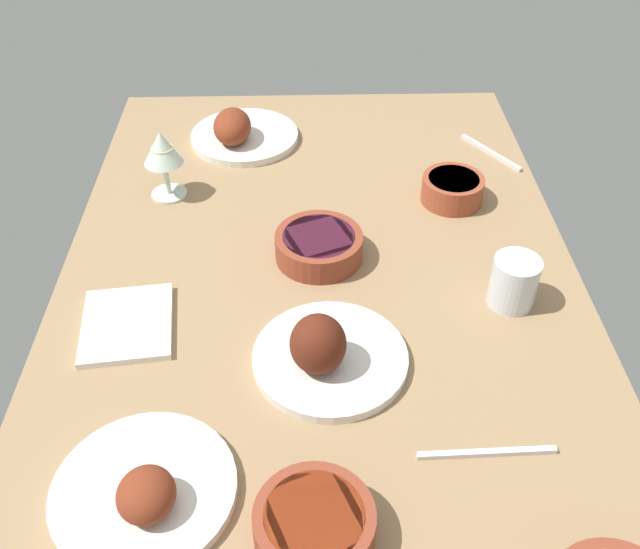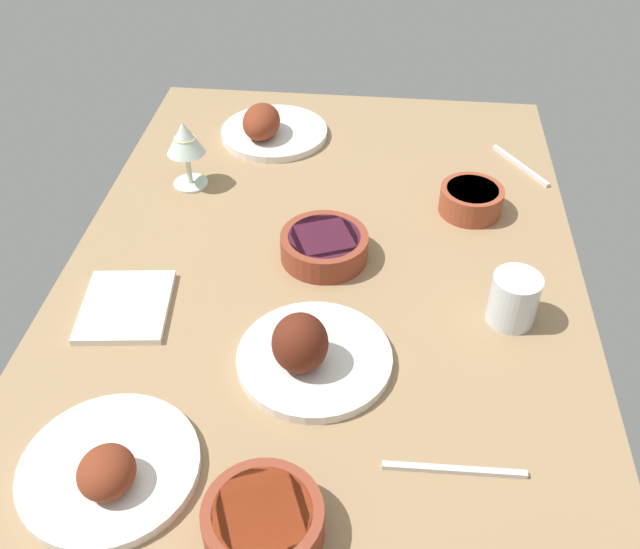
% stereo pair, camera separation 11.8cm
% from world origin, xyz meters
% --- Properties ---
extents(dining_table, '(1.40, 0.90, 0.04)m').
position_xyz_m(dining_table, '(0.00, 0.00, 0.02)').
color(dining_table, '#937551').
rests_on(dining_table, ground).
extents(plate_near_viewer, '(0.24, 0.24, 0.08)m').
position_xyz_m(plate_near_viewer, '(0.48, 0.16, 0.06)').
color(plate_near_viewer, silver).
rests_on(plate_near_viewer, dining_table).
extents(plate_far_side, '(0.23, 0.23, 0.10)m').
position_xyz_m(plate_far_side, '(-0.19, -0.00, 0.07)').
color(plate_far_side, silver).
rests_on(plate_far_side, dining_table).
extents(plate_center_main, '(0.24, 0.24, 0.07)m').
position_xyz_m(plate_center_main, '(-0.40, 0.23, 0.06)').
color(plate_center_main, silver).
rests_on(plate_center_main, dining_table).
extents(bowl_sauce, '(0.15, 0.15, 0.05)m').
position_xyz_m(bowl_sauce, '(-0.46, 0.02, 0.07)').
color(bowl_sauce, brown).
rests_on(bowl_sauce, dining_table).
extents(bowl_soup, '(0.12, 0.12, 0.05)m').
position_xyz_m(bowl_soup, '(0.24, -0.26, 0.07)').
color(bowl_soup, brown).
rests_on(bowl_soup, dining_table).
extents(bowl_onions, '(0.15, 0.15, 0.05)m').
position_xyz_m(bowl_onions, '(0.07, -0.00, 0.07)').
color(bowl_onions, brown).
rests_on(bowl_onions, dining_table).
extents(wine_glass, '(0.08, 0.08, 0.14)m').
position_xyz_m(wine_glass, '(0.28, 0.29, 0.14)').
color(wine_glass, silver).
rests_on(wine_glass, dining_table).
extents(water_tumbler, '(0.08, 0.08, 0.09)m').
position_xyz_m(water_tumbler, '(-0.05, -0.31, 0.08)').
color(water_tumbler, silver).
rests_on(water_tumbler, dining_table).
extents(folded_napkin, '(0.18, 0.16, 0.01)m').
position_xyz_m(folded_napkin, '(-0.10, 0.31, 0.05)').
color(folded_napkin, white).
rests_on(folded_napkin, dining_table).
extents(fork_loose, '(0.15, 0.10, 0.01)m').
position_xyz_m(fork_loose, '(0.41, -0.38, 0.04)').
color(fork_loose, silver).
rests_on(fork_loose, dining_table).
extents(spoon_loose, '(0.01, 0.19, 0.01)m').
position_xyz_m(spoon_loose, '(-0.35, -0.21, 0.04)').
color(spoon_loose, silver).
rests_on(spoon_loose, dining_table).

